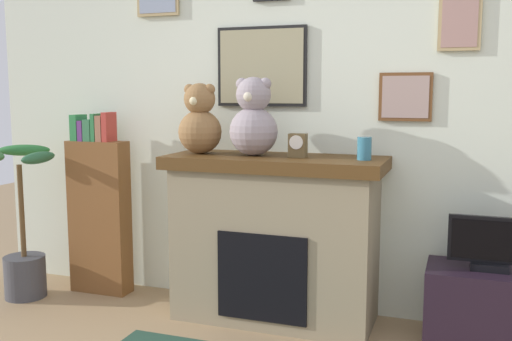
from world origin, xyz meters
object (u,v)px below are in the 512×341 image
fireplace (275,237)px  teddy_bear_cream (200,122)px  potted_plant (23,244)px  bookshelf (99,210)px  television (490,246)px  mantel_clock (298,145)px  tv_stand (487,310)px  teddy_bear_brown (253,121)px  candle_jar (364,149)px

fireplace → teddy_bear_cream: 0.88m
potted_plant → teddy_bear_cream: (1.29, 0.21, 0.87)m
fireplace → bookshelf: 1.36m
fireplace → television: fireplace is taller
television → mantel_clock: bearing=179.0°
tv_stand → teddy_bear_brown: bearing=179.2°
teddy_bear_cream → tv_stand: bearing=-0.6°
television → mantel_clock: mantel_clock is taller
fireplace → television: bearing=-1.7°
tv_stand → mantel_clock: bearing=179.1°
mantel_clock → teddy_bear_brown: (-0.29, 0.00, 0.15)m
fireplace → tv_stand: 1.30m
bookshelf → potted_plant: 0.57m
bookshelf → tv_stand: size_ratio=1.96×
tv_stand → mantel_clock: size_ratio=4.60×
candle_jar → mantel_clock: size_ratio=0.93×
bookshelf → potted_plant: bearing=-146.7°
teddy_bear_brown → teddy_bear_cream: bearing=180.0°
fireplace → candle_jar: bearing=-1.8°
potted_plant → teddy_bear_cream: teddy_bear_cream is taller
mantel_clock → teddy_bear_cream: 0.67m
bookshelf → candle_jar: bearing=-2.4°
television → teddy_bear_cream: 1.89m
potted_plant → mantel_clock: bearing=6.1°
mantel_clock → bookshelf: bearing=176.9°
teddy_bear_brown → mantel_clock: bearing=-0.2°
fireplace → mantel_clock: size_ratio=9.40×
tv_stand → television: bearing=-90.0°
tv_stand → candle_jar: bearing=178.5°
fireplace → television: (1.27, -0.04, 0.07)m
television → mantel_clock: 1.24m
mantel_clock → teddy_bear_cream: size_ratio=0.32×
television → teddy_bear_cream: bearing=179.4°
mantel_clock → potted_plant: bearing=-173.9°
bookshelf → mantel_clock: size_ratio=9.00×
bookshelf → teddy_bear_cream: bearing=-5.5°
tv_stand → candle_jar: candle_jar is taller
potted_plant → candle_jar: (2.35, 0.21, 0.73)m
bookshelf → candle_jar: 1.98m
tv_stand → teddy_bear_brown: (-1.41, 0.02, 1.04)m
tv_stand → bookshelf: bearing=177.8°
fireplace → bookshelf: (-1.35, 0.06, 0.07)m
candle_jar → teddy_bear_brown: bearing=-179.9°
candle_jar → mantel_clock: mantel_clock is taller
bookshelf → mantel_clock: bookshelf is taller
potted_plant → teddy_bear_brown: teddy_bear_brown is taller
potted_plant → candle_jar: candle_jar is taller
teddy_bear_cream → mantel_clock: bearing=-0.1°
candle_jar → teddy_bear_brown: teddy_bear_brown is taller
bookshelf → candle_jar: bookshelf is taller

